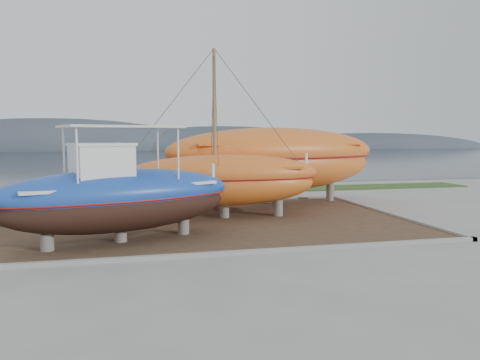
{
  "coord_description": "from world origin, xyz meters",
  "views": [
    {
      "loc": [
        -3.25,
        -16.71,
        3.88
      ],
      "look_at": [
        1.64,
        4.0,
        1.88
      ],
      "focal_mm": 35.0,
      "sensor_mm": 36.0,
      "label": 1
    }
  ],
  "objects": [
    {
      "name": "ground",
      "position": [
        0.0,
        0.0,
        0.0
      ],
      "size": [
        140.0,
        140.0,
        0.0
      ],
      "primitive_type": "plane",
      "color": "gray",
      "rests_on": "ground"
    },
    {
      "name": "dirt_patch",
      "position": [
        0.0,
        4.0,
        0.03
      ],
      "size": [
        18.0,
        12.0,
        0.06
      ],
      "primitive_type": "cube",
      "color": "#422D1E",
      "rests_on": "ground"
    },
    {
      "name": "curb_frame",
      "position": [
        0.0,
        4.0,
        0.07
      ],
      "size": [
        18.6,
        12.6,
        0.15
      ],
      "primitive_type": null,
      "color": "gray",
      "rests_on": "ground"
    },
    {
      "name": "grass_strip",
      "position": [
        0.0,
        15.5,
        0.04
      ],
      "size": [
        44.0,
        3.0,
        0.08
      ],
      "primitive_type": "cube",
      "color": "#284219",
      "rests_on": "ground"
    },
    {
      "name": "sea",
      "position": [
        0.0,
        70.0,
        0.0
      ],
      "size": [
        260.0,
        100.0,
        0.04
      ],
      "primitive_type": null,
      "color": "black",
      "rests_on": "ground"
    },
    {
      "name": "mountain_ridge",
      "position": [
        0.0,
        125.0,
        0.0
      ],
      "size": [
        200.0,
        36.0,
        20.0
      ],
      "primitive_type": null,
      "color": "#333D49",
      "rests_on": "ground"
    },
    {
      "name": "blue_caique",
      "position": [
        -3.64,
        0.55,
        2.16
      ],
      "size": [
        9.13,
        5.47,
        4.2
      ],
      "primitive_type": null,
      "rotation": [
        0.0,
        0.0,
        0.34
      ],
      "color": "#1C47AD",
      "rests_on": "dirt_patch"
    },
    {
      "name": "white_dinghy",
      "position": [
        -7.63,
        6.22,
        0.62
      ],
      "size": [
        3.96,
        2.71,
        1.12
      ],
      "primitive_type": null,
      "rotation": [
        0.0,
        0.0,
        0.4
      ],
      "color": "white",
      "rests_on": "dirt_patch"
    },
    {
      "name": "orange_sailboat",
      "position": [
        1.03,
        4.61,
        3.96
      ],
      "size": [
        9.16,
        2.97,
        7.79
      ],
      "primitive_type": null,
      "rotation": [
        0.0,
        0.0,
        -0.03
      ],
      "color": "#CE601F",
      "rests_on": "dirt_patch"
    },
    {
      "name": "orange_bare_hull",
      "position": [
        4.67,
        8.18,
        2.15
      ],
      "size": [
        13.23,
        6.17,
        4.17
      ],
      "primitive_type": null,
      "rotation": [
        0.0,
        0.0,
        0.19
      ],
      "color": "#CE601F",
      "rests_on": "dirt_patch"
    }
  ]
}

